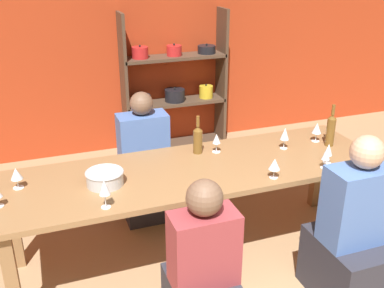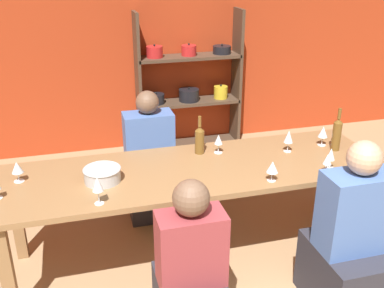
{
  "view_description": "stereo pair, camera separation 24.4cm",
  "coord_description": "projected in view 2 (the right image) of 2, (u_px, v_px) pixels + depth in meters",
  "views": [
    {
      "loc": [
        -1.06,
        -1.32,
        2.24
      ],
      "look_at": [
        -0.02,
        1.56,
        0.93
      ],
      "focal_mm": 42.0,
      "sensor_mm": 36.0,
      "label": 1
    },
    {
      "loc": [
        -0.83,
        -1.39,
        2.24
      ],
      "look_at": [
        -0.02,
        1.56,
        0.93
      ],
      "focal_mm": 42.0,
      "sensor_mm": 36.0,
      "label": 2
    }
  ],
  "objects": [
    {
      "name": "shelf_unit",
      "position": [
        188.0,
        90.0,
        5.37
      ],
      "size": [
        1.25,
        0.3,
        1.65
      ],
      "color": "#4C3828",
      "rests_on": "ground_plane"
    },
    {
      "name": "wine_bottle_dark",
      "position": [
        200.0,
        139.0,
        3.5
      ],
      "size": [
        0.07,
        0.07,
        0.31
      ],
      "color": "brown",
      "rests_on": "dining_table"
    },
    {
      "name": "wine_glass_red_a",
      "position": [
        289.0,
        137.0,
        3.53
      ],
      "size": [
        0.07,
        0.07,
        0.18
      ],
      "color": "white",
      "rests_on": "dining_table"
    },
    {
      "name": "wine_glass_red_b",
      "position": [
        272.0,
        167.0,
        3.08
      ],
      "size": [
        0.08,
        0.08,
        0.15
      ],
      "color": "white",
      "rests_on": "dining_table"
    },
    {
      "name": "wine_glass_empty_a",
      "position": [
        17.0,
        168.0,
        3.07
      ],
      "size": [
        0.08,
        0.08,
        0.15
      ],
      "color": "white",
      "rests_on": "dining_table"
    },
    {
      "name": "person_near_a",
      "position": [
        191.0,
        285.0,
        2.69
      ],
      "size": [
        0.39,
        0.49,
        1.11
      ],
      "color": "#2D2D38",
      "rests_on": "ground_plane"
    },
    {
      "name": "wine_glass_red_c",
      "position": [
        98.0,
        185.0,
        2.78
      ],
      "size": [
        0.07,
        0.07,
        0.19
      ],
      "color": "white",
      "rests_on": "dining_table"
    },
    {
      "name": "wall_back_red",
      "position": [
        142.0,
        36.0,
        5.18
      ],
      "size": [
        8.8,
        0.06,
        2.7
      ],
      "color": "#B23819",
      "rests_on": "ground_plane"
    },
    {
      "name": "person_near_b",
      "position": [
        349.0,
        250.0,
        2.94
      ],
      "size": [
        0.44,
        0.56,
        1.22
      ],
      "color": "#2D2D38",
      "rests_on": "ground_plane"
    },
    {
      "name": "wine_glass_white_a",
      "position": [
        323.0,
        132.0,
        3.65
      ],
      "size": [
        0.08,
        0.08,
        0.16
      ],
      "color": "white",
      "rests_on": "dining_table"
    },
    {
      "name": "wine_bottle_green",
      "position": [
        337.0,
        134.0,
        3.55
      ],
      "size": [
        0.07,
        0.07,
        0.35
      ],
      "color": "brown",
      "rests_on": "dining_table"
    },
    {
      "name": "person_far_a",
      "position": [
        150.0,
        169.0,
        4.09
      ],
      "size": [
        0.43,
        0.54,
        1.16
      ],
      "rotation": [
        0.0,
        0.0,
        3.14
      ],
      "color": "#2D2D38",
      "rests_on": "ground_plane"
    },
    {
      "name": "dining_table",
      "position": [
        196.0,
        178.0,
        3.34
      ],
      "size": [
        2.82,
        0.86,
        0.78
      ],
      "color": "olive",
      "rests_on": "ground_plane"
    },
    {
      "name": "mixing_bowl",
      "position": [
        102.0,
        174.0,
        3.09
      ],
      "size": [
        0.26,
        0.26,
        0.1
      ],
      "color": "#B7BABC",
      "rests_on": "dining_table"
    },
    {
      "name": "wine_glass_empty_d",
      "position": [
        328.0,
        160.0,
        3.19
      ],
      "size": [
        0.06,
        0.06,
        0.15
      ],
      "color": "white",
      "rests_on": "dining_table"
    },
    {
      "name": "wine_glass_red_d",
      "position": [
        331.0,
        155.0,
        3.26
      ],
      "size": [
        0.06,
        0.06,
        0.16
      ],
      "color": "white",
      "rests_on": "dining_table"
    },
    {
      "name": "wine_glass_empty_b",
      "position": [
        218.0,
        140.0,
        3.51
      ],
      "size": [
        0.07,
        0.07,
        0.15
      ],
      "color": "white",
      "rests_on": "dining_table"
    }
  ]
}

